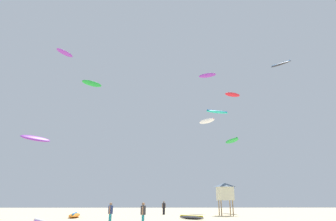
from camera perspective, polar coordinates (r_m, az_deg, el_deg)
person_foreground at (r=22.42m, az=-5.22°, el=-20.46°), size 0.40×0.58×1.78m
person_midground at (r=24.67m, az=-11.93°, el=-19.99°), size 0.40×0.57×1.75m
person_left at (r=40.74m, az=-0.88°, el=-19.46°), size 0.50×0.40×1.78m
kite_grounded_near at (r=35.81m, az=-18.97°, el=-19.99°), size 2.10×4.53×0.55m
kite_grounded_far at (r=31.34m, az=4.89°, el=-21.36°), size 2.98×2.86×0.39m
lifeguard_tower at (r=38.67m, az=11.79°, el=-16.18°), size 2.30×2.30×4.15m
kite_aloft_0 at (r=37.86m, az=-25.91°, el=-5.28°), size 3.26×3.49×0.96m
kite_aloft_1 at (r=50.18m, az=13.19°, el=-6.18°), size 2.25×4.47×0.65m
kite_aloft_2 at (r=34.55m, az=-15.61°, el=5.45°), size 2.40×2.12×0.63m
kite_aloft_3 at (r=34.25m, az=10.24°, el=-0.29°), size 3.09×1.69×0.44m
kite_aloft_4 at (r=51.22m, az=-20.76°, el=11.20°), size 2.60×3.34×0.61m
kite_aloft_5 at (r=51.26m, az=8.09°, el=-2.19°), size 3.11×3.39×0.89m
kite_aloft_6 at (r=38.50m, az=8.22°, el=7.28°), size 2.45×1.48×0.57m
kite_aloft_7 at (r=42.53m, az=22.51°, el=8.96°), size 2.64×2.64×0.63m
kite_aloft_8 at (r=49.74m, az=13.32°, el=3.24°), size 3.11×1.80×0.74m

